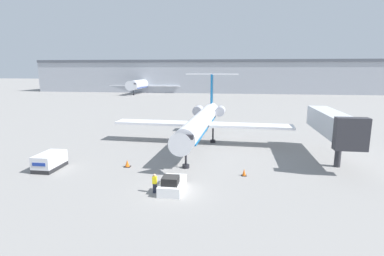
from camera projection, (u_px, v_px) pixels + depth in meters
The scene contains 10 objects.
ground_plane at pixel (172, 193), 27.05m from camera, with size 600.00×600.00×0.00m, color gray.
terminal_building at pixel (223, 76), 142.14m from camera, with size 180.00×16.80×15.20m.
airplane_main at pixel (202, 120), 44.58m from camera, with size 26.61×28.46×10.15m.
pushback_tug at pixel (172, 184), 27.47m from camera, with size 2.04×3.94×1.61m.
luggage_cart at pixel (50, 161), 33.33m from camera, with size 2.12×3.82×1.80m.
worker_near_tug at pixel (155, 183), 26.88m from camera, with size 0.40×0.25×1.80m.
traffic_cone_left at pixel (127, 164), 34.15m from camera, with size 0.71×0.71×0.81m.
traffic_cone_right at pixel (244, 172), 31.29m from camera, with size 0.53×0.53×0.77m.
airplane_parked_far_left at pixel (144, 84), 140.47m from camera, with size 34.02×36.21×11.33m.
jet_bridge at pixel (332, 124), 36.21m from camera, with size 3.20×13.93×6.19m.
Camera 1 is at (5.32, -24.90, 11.00)m, focal length 28.00 mm.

